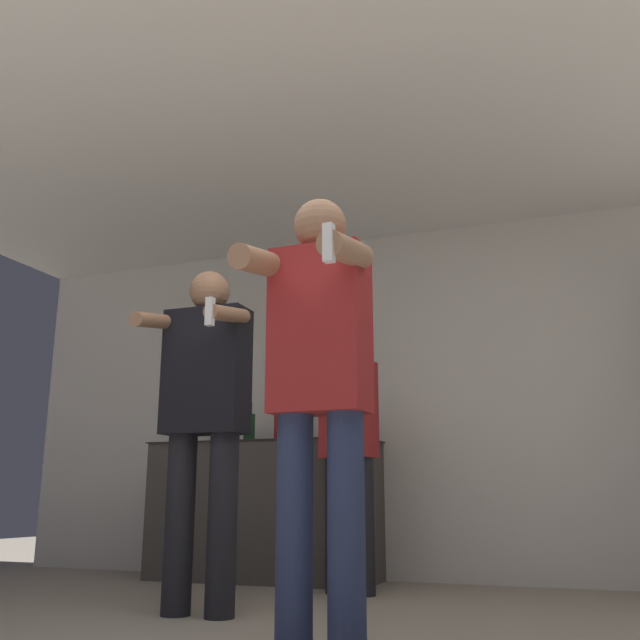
% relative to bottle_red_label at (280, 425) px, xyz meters
% --- Properties ---
extents(wall_back, '(7.00, 0.06, 2.55)m').
position_rel_bottle_red_label_xyz_m(wall_back, '(1.08, 0.39, 0.20)').
color(wall_back, silver).
rests_on(wall_back, ground_plane).
extents(ceiling_slab, '(7.00, 3.58, 0.05)m').
position_rel_bottle_red_label_xyz_m(ceiling_slab, '(1.08, -1.17, 1.50)').
color(ceiling_slab, silver).
rests_on(ceiling_slab, wall_back).
extents(counter, '(1.66, 0.61, 0.96)m').
position_rel_bottle_red_label_xyz_m(counter, '(-0.15, 0.07, -0.59)').
color(counter, '#47423D').
rests_on(counter, ground_plane).
extents(bottle_red_label, '(0.09, 0.09, 0.30)m').
position_rel_bottle_red_label_xyz_m(bottle_red_label, '(0.00, 0.00, 0.00)').
color(bottle_red_label, maroon).
rests_on(bottle_red_label, counter).
extents(bottle_clear_vodka, '(0.09, 0.09, 0.27)m').
position_rel_bottle_red_label_xyz_m(bottle_clear_vodka, '(0.55, -0.00, -0.02)').
color(bottle_clear_vodka, black).
rests_on(bottle_clear_vodka, counter).
extents(bottle_tall_gin, '(0.08, 0.08, 0.30)m').
position_rel_bottle_red_label_xyz_m(bottle_tall_gin, '(-0.25, 0.00, 0.00)').
color(bottle_tall_gin, '#194723').
rests_on(bottle_tall_gin, counter).
extents(bottle_short_whiskey, '(0.07, 0.07, 0.28)m').
position_rel_bottle_red_label_xyz_m(bottle_short_whiskey, '(-0.53, -0.00, -0.01)').
color(bottle_short_whiskey, black).
rests_on(bottle_short_whiskey, counter).
extents(person_woman_foreground, '(0.47, 0.48, 1.75)m').
position_rel_bottle_red_label_xyz_m(person_woman_foreground, '(1.12, -2.21, -0.07)').
color(person_woman_foreground, navy).
rests_on(person_woman_foreground, ground_plane).
extents(person_man_side, '(0.50, 0.49, 1.77)m').
position_rel_bottle_red_label_xyz_m(person_man_side, '(0.21, -1.47, -0.08)').
color(person_man_side, black).
rests_on(person_man_side, ground_plane).
extents(person_spectator_back, '(0.46, 0.55, 1.63)m').
position_rel_bottle_red_label_xyz_m(person_spectator_back, '(0.66, -0.43, -0.19)').
color(person_spectator_back, black).
rests_on(person_spectator_back, ground_plane).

